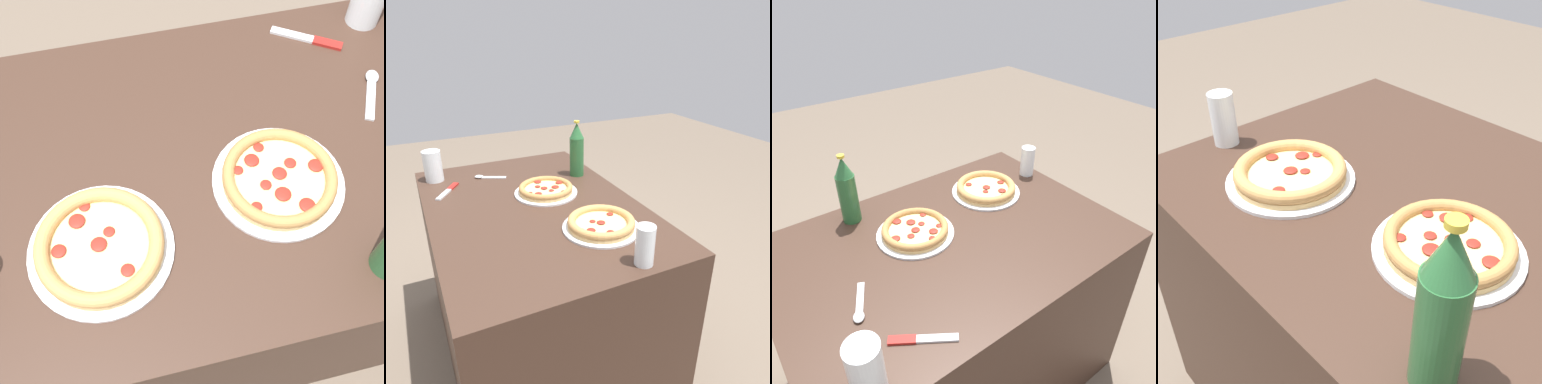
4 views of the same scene
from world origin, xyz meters
The scene contains 5 objects.
table centered at (0.00, 0.00, 0.38)m, with size 1.20×0.82×0.76m.
pizza_pepperoni centered at (-0.08, 0.09, 0.78)m, with size 0.27×0.27×0.04m.
pizza_salami centered at (0.29, 0.16, 0.78)m, with size 0.28×0.28×0.04m.
glass_cola centered at (0.54, 0.17, 0.82)m, with size 0.06×0.06×0.13m.
beer_bottle centered at (-0.23, 0.31, 0.89)m, with size 0.07×0.07×0.27m.
Camera 4 is at (-0.45, 0.66, 1.34)m, focal length 45.00 mm.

